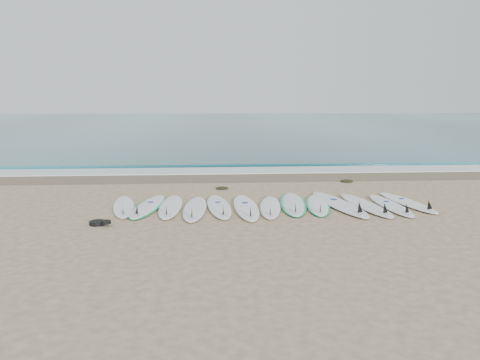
{
  "coord_description": "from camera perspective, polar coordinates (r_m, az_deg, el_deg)",
  "views": [
    {
      "loc": [
        -1.4,
        -10.76,
        2.61
      ],
      "look_at": [
        -0.59,
        1.52,
        0.4
      ],
      "focal_mm": 35.0,
      "sensor_mm": 36.0,
      "label": 1
    }
  ],
  "objects": [
    {
      "name": "ocean",
      "position": [
        43.36,
        -1.9,
        6.75
      ],
      "size": [
        120.0,
        55.0,
        0.03
      ],
      "primitive_type": "cube",
      "color": "#1F5D6A",
      "rests_on": "ground"
    },
    {
      "name": "surfboard_1",
      "position": [
        11.28,
        -11.19,
        -3.15
      ],
      "size": [
        0.93,
        2.54,
        0.31
      ],
      "rotation": [
        0.0,
        0.0,
        -0.14
      ],
      "color": "white",
      "rests_on": "ground"
    },
    {
      "name": "surfboard_9",
      "position": [
        11.48,
        12.09,
        -2.87
      ],
      "size": [
        1.07,
        2.96,
        0.37
      ],
      "rotation": [
        0.0,
        0.0,
        0.17
      ],
      "color": "white",
      "rests_on": "ground"
    },
    {
      "name": "wet_sand_band",
      "position": [
        15.15,
        1.61,
        0.28
      ],
      "size": [
        120.0,
        1.8,
        0.01
      ],
      "primitive_type": "cube",
      "color": "brown",
      "rests_on": "ground"
    },
    {
      "name": "surfboard_12",
      "position": [
        12.15,
        19.84,
        -2.58
      ],
      "size": [
        0.87,
        2.48,
        0.31
      ],
      "rotation": [
        0.0,
        0.0,
        0.15
      ],
      "color": "white",
      "rests_on": "ground"
    },
    {
      "name": "wave_crest",
      "position": [
        17.99,
        0.75,
        2.0
      ],
      "size": [
        120.0,
        1.0,
        0.1
      ],
      "primitive_type": "cube",
      "color": "#1F5D6A",
      "rests_on": "ground"
    },
    {
      "name": "surfboard_3",
      "position": [
        10.85,
        -5.54,
        -3.49
      ],
      "size": [
        0.62,
        2.53,
        0.32
      ],
      "rotation": [
        0.0,
        0.0,
        -0.04
      ],
      "color": "white",
      "rests_on": "ground"
    },
    {
      "name": "surfboard_4",
      "position": [
        11.02,
        -2.55,
        -3.24
      ],
      "size": [
        0.72,
        2.55,
        0.32
      ],
      "rotation": [
        0.0,
        0.0,
        0.08
      ],
      "color": "white",
      "rests_on": "ground"
    },
    {
      "name": "surfboard_11",
      "position": [
        11.7,
        17.97,
        -2.96
      ],
      "size": [
        0.56,
        2.41,
        0.31
      ],
      "rotation": [
        0.0,
        0.0,
        0.03
      ],
      "color": "white",
      "rests_on": "ground"
    },
    {
      "name": "ground",
      "position": [
        11.16,
        3.56,
        -3.37
      ],
      "size": [
        120.0,
        120.0,
        0.0
      ],
      "primitive_type": "plane",
      "color": "tan"
    },
    {
      "name": "seaweed_far",
      "position": [
        14.77,
        12.9,
        -0.1
      ],
      "size": [
        0.4,
        0.31,
        0.08
      ],
      "primitive_type": "ellipsoid",
      "color": "black",
      "rests_on": "ground"
    },
    {
      "name": "seaweed_near",
      "position": [
        13.32,
        -2.18,
        -0.97
      ],
      "size": [
        0.36,
        0.28,
        0.07
      ],
      "primitive_type": "ellipsoid",
      "color": "black",
      "rests_on": "ground"
    },
    {
      "name": "surfboard_2",
      "position": [
        11.12,
        -8.49,
        -3.22
      ],
      "size": [
        0.55,
        2.47,
        0.32
      ],
      "rotation": [
        0.0,
        0.0,
        -0.01
      ],
      "color": "white",
      "rests_on": "ground"
    },
    {
      "name": "surfboard_6",
      "position": [
        10.99,
        3.71,
        -3.3
      ],
      "size": [
        0.77,
        2.37,
        0.3
      ],
      "rotation": [
        0.0,
        0.0,
        -0.13
      ],
      "color": "white",
      "rests_on": "ground"
    },
    {
      "name": "leash_coil",
      "position": [
        10.07,
        -16.78,
        -5.01
      ],
      "size": [
        0.46,
        0.36,
        0.11
      ],
      "color": "black",
      "rests_on": "ground"
    },
    {
      "name": "surfboard_8",
      "position": [
        11.39,
        9.47,
        -2.98
      ],
      "size": [
        0.93,
        2.37,
        0.29
      ],
      "rotation": [
        0.0,
        0.0,
        -0.16
      ],
      "color": "white",
      "rests_on": "ground"
    },
    {
      "name": "surfboard_7",
      "position": [
        11.39,
        6.5,
        -2.89
      ],
      "size": [
        0.92,
        2.62,
        0.33
      ],
      "rotation": [
        0.0,
        0.0,
        -0.12
      ],
      "color": "white",
      "rests_on": "ground"
    },
    {
      "name": "foam_band",
      "position": [
        16.52,
        1.16,
        1.16
      ],
      "size": [
        120.0,
        1.4,
        0.04
      ],
      "primitive_type": "cube",
      "color": "silver",
      "rests_on": "ground"
    },
    {
      "name": "surfboard_5",
      "position": [
        10.91,
        0.77,
        -3.34
      ],
      "size": [
        0.61,
        2.66,
        0.34
      ],
      "rotation": [
        0.0,
        0.0,
        0.02
      ],
      "color": "white",
      "rests_on": "ground"
    },
    {
      "name": "surfboard_0",
      "position": [
        11.36,
        -14.02,
        -3.15
      ],
      "size": [
        0.87,
        2.39,
        0.3
      ],
      "rotation": [
        0.0,
        0.0,
        0.17
      ],
      "color": "white",
      "rests_on": "ground"
    },
    {
      "name": "surfboard_10",
      "position": [
        11.54,
        15.16,
        -2.96
      ],
      "size": [
        0.87,
        2.66,
        0.33
      ],
      "rotation": [
        0.0,
        0.0,
        0.13
      ],
      "color": "white",
      "rests_on": "ground"
    }
  ]
}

